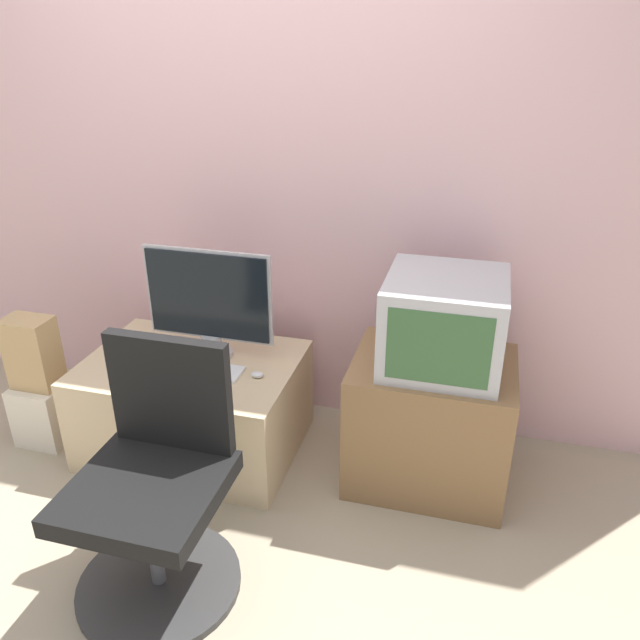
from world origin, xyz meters
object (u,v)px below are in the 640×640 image
Objects in this scene: main_monitor at (209,303)px; mouse at (257,375)px; office_chair at (157,493)px; cardboard_box_lower at (46,411)px; keyboard at (202,370)px; crt_tv at (444,322)px.

main_monitor is 0.39m from mouse.
office_chair is 1.17m from cardboard_box_lower.
main_monitor is 0.92m from office_chair.
main_monitor reaches higher than keyboard.
mouse is (0.25, 0.01, 0.01)m from keyboard.
office_chair is (-0.11, -0.71, -0.09)m from mouse.
main_monitor is 1.02m from cardboard_box_lower.
crt_tv reaches higher than mouse.
cardboard_box_lower is (-1.08, -0.09, -0.32)m from mouse.
cardboard_box_lower is at bearing -175.48° from mouse.
mouse is 1.13m from cardboard_box_lower.
keyboard is at bearing -83.85° from main_monitor.
cardboard_box_lower is at bearing -164.72° from main_monitor.
main_monitor reaches higher than crt_tv.
office_chair reaches higher than mouse.
keyboard is 0.89m from cardboard_box_lower.
keyboard is 1.07m from crt_tv.
mouse is at bearing 4.52° from cardboard_box_lower.
main_monitor reaches higher than cardboard_box_lower.
keyboard is 1.18× the size of cardboard_box_lower.
mouse is 0.18× the size of cardboard_box_lower.
cardboard_box_lower is (-1.85, -0.21, -0.62)m from crt_tv.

